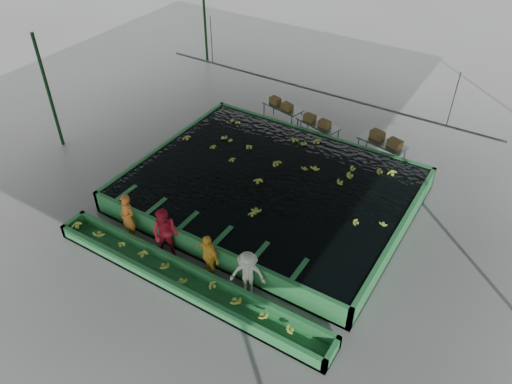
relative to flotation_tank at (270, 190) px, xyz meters
The scene contains 21 objects.
ground 1.57m from the flotation_tank, 90.00° to the right, with size 80.00×80.00×0.00m, color slate.
shed_roof 4.79m from the flotation_tank, 90.00° to the right, with size 20.00×22.00×0.04m, color slate.
shed_posts 2.54m from the flotation_tank, 90.00° to the right, with size 20.00×22.00×5.00m, color black, non-canonical shape.
flotation_tank is the anchor object (origin of this frame).
tank_water 0.40m from the flotation_tank, 90.00° to the right, with size 9.70×7.70×0.00m, color black.
sorting_trough 5.10m from the flotation_tank, 90.00° to the right, with size 10.00×1.00×0.50m, color #2A7D3E, non-canonical shape.
cableway_rail 4.33m from the flotation_tank, 90.00° to the left, with size 0.08×0.08×14.00m, color #59605B.
rail_hanger_left 7.06m from the flotation_tank, 145.01° to the left, with size 0.04×0.04×2.00m, color #59605B.
rail_hanger_right 7.06m from the flotation_tank, 34.99° to the left, with size 0.04×0.04×2.00m, color #59605B.
worker_a 5.28m from the flotation_tank, 125.15° to the right, with size 0.64×0.42×1.74m, color orange.
worker_b 4.54m from the flotation_tank, 107.86° to the right, with size 0.91×0.71×1.87m, color red.
worker_c 4.33m from the flotation_tank, 85.89° to the right, with size 0.96×0.40×1.64m, color yellow.
worker_d 4.66m from the flotation_tank, 67.72° to the right, with size 1.07×0.62×1.66m, color beige.
packing_table_left 5.76m from the flotation_tank, 114.92° to the left, with size 1.91×0.77×0.87m, color #59605B, non-canonical shape.
packing_table_mid 4.67m from the flotation_tank, 94.19° to the left, with size 1.97×0.79×0.89m, color #59605B, non-canonical shape.
packing_table_right 5.33m from the flotation_tank, 61.06° to the left, with size 2.00×0.80×0.91m, color #59605B, non-canonical shape.
box_stack_left 5.76m from the flotation_tank, 115.69° to the left, with size 1.27×0.35×0.27m, color brown, non-canonical shape.
box_stack_mid 4.62m from the flotation_tank, 94.66° to the left, with size 1.28×0.35×0.28m, color brown, non-canonical shape.
box_stack_right 5.43m from the flotation_tank, 60.16° to the left, with size 1.43×0.40×0.31m, color brown, non-canonical shape.
floating_bananas 0.89m from the flotation_tank, 90.00° to the left, with size 9.22×6.29×0.13m, color #9EB73A, non-canonical shape.
trough_bananas 5.10m from the flotation_tank, 90.00° to the right, with size 8.40×0.56×0.11m, color #9EB73A, non-canonical shape.
Camera 1 is at (7.33, -11.27, 11.89)m, focal length 35.00 mm.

